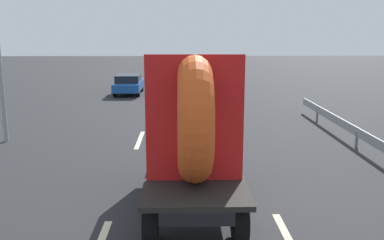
{
  "coord_description": "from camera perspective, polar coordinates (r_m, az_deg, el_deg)",
  "views": [
    {
      "loc": [
        -0.6,
        -9.7,
        3.99
      ],
      "look_at": [
        -0.36,
        0.51,
        1.85
      ],
      "focal_mm": 40.03,
      "sensor_mm": 36.0,
      "label": 1
    }
  ],
  "objects": [
    {
      "name": "ground_plane",
      "position": [
        10.51,
        2.04,
        -10.52
      ],
      "size": [
        120.0,
        120.0,
        0.0
      ],
      "primitive_type": "plane",
      "color": "#28282B"
    },
    {
      "name": "distant_sedan",
      "position": [
        27.85,
        -8.43,
        4.84
      ],
      "size": [
        1.64,
        3.83,
        1.25
      ],
      "color": "black",
      "rests_on": "ground_plane"
    },
    {
      "name": "lane_dash_right_far",
      "position": [
        16.23,
        6.0,
        -2.47
      ],
      "size": [
        0.16,
        2.24,
        0.01
      ],
      "primitive_type": "cube",
      "rotation": [
        0.0,
        0.0,
        1.57
      ],
      "color": "beige",
      "rests_on": "ground_plane"
    },
    {
      "name": "flatbed_truck",
      "position": [
        9.85,
        0.09,
        -1.64
      ],
      "size": [
        2.02,
        5.02,
        3.56
      ],
      "color": "black",
      "rests_on": "ground_plane"
    },
    {
      "name": "lane_dash_left_far",
      "position": [
        16.08,
        -6.98,
        -2.63
      ],
      "size": [
        0.16,
        2.62,
        0.01
      ],
      "primitive_type": "cube",
      "rotation": [
        0.0,
        0.0,
        1.57
      ],
      "color": "beige",
      "rests_on": "ground_plane"
    }
  ]
}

